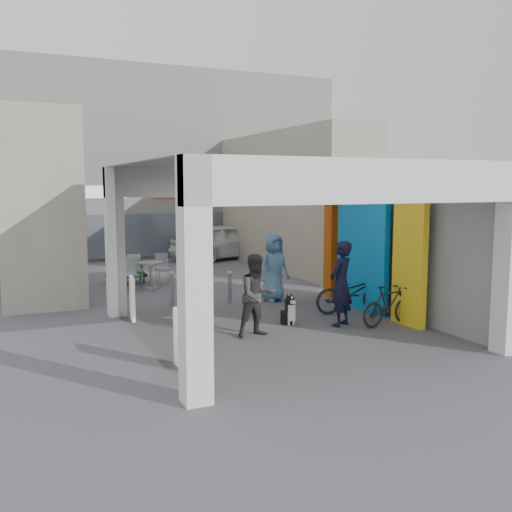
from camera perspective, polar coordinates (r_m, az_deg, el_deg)
name	(u,v)px	position (r m, az deg, el deg)	size (l,w,h in m)	color
ground	(267,321)	(13.07, 1.08, -6.55)	(90.00, 90.00, 0.00)	#515055
arcade_canopy	(306,222)	(12.24, 5.04, 3.40)	(6.40, 6.45, 6.40)	silver
far_building	(132,164)	(26.06, -12.31, 8.95)	(18.00, 4.08, 8.00)	silver
plaza_bldg_left	(32,204)	(19.02, -21.47, 4.86)	(2.00, 9.00, 5.00)	#A8A08B
plaza_bldg_right	(290,201)	(21.43, 3.43, 5.54)	(2.00, 9.00, 5.00)	#A8A08B
bollard_left	(172,290)	(14.68, -8.42, -3.36)	(0.09, 0.09, 0.88)	gray
bollard_center	(230,287)	(15.05, -2.65, -3.16)	(0.09, 0.09, 0.81)	gray
bollard_right	(281,283)	(15.63, 2.47, -2.68)	(0.09, 0.09, 0.86)	gray
advert_board_near	(180,339)	(9.82, -7.56, -8.19)	(0.10, 0.55, 1.00)	white
advert_board_far	(133,298)	(13.43, -12.25, -4.14)	(0.16, 0.56, 1.00)	white
cafe_set	(144,276)	(17.71, -11.11, -1.95)	(1.57, 1.27, 0.95)	#A1A1A6
produce_stand	(126,273)	(18.46, -12.86, -1.70)	(1.21, 0.65, 0.79)	black
crate_stack	(194,262)	(21.11, -6.18, -0.56)	(0.49, 0.40, 0.56)	#18561C
border_collie	(289,312)	(12.80, 3.27, -5.59)	(0.26, 0.50, 0.70)	black
man_with_dog	(341,284)	(12.63, 8.49, -2.74)	(0.69, 0.45, 1.89)	black
man_back_turned	(257,295)	(11.66, 0.11, -3.97)	(0.82, 0.64, 1.69)	#363639
man_elderly	(274,267)	(15.21, 1.79, -1.15)	(0.88, 0.57, 1.80)	#5680A8
man_crates	(198,245)	(20.42, -5.79, 1.07)	(1.11, 0.46, 1.89)	black
bicycle_front	(352,292)	(14.05, 9.53, -3.60)	(0.66, 1.90, 1.00)	black
bicycle_rear	(389,305)	(12.93, 13.17, -4.84)	(0.43, 1.51, 0.90)	black
white_van	(222,241)	(23.88, -3.45, 1.50)	(1.78, 4.43, 1.51)	silver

